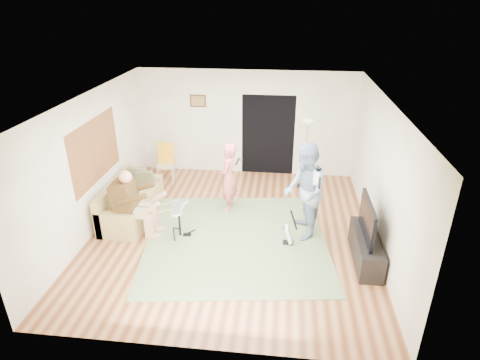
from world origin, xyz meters
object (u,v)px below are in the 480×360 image
guitar_spare (289,234)px  drum_kit (179,223)px  tv_cabinet (366,248)px  torchiere_lamp (306,142)px  sofa (128,205)px  guitarist (304,192)px  dining_chair (167,168)px  television (367,219)px  singer (228,177)px

guitar_spare → drum_kit: bearing=178.8°
guitar_spare → tv_cabinet: (1.36, -0.37, 0.04)m
guitar_spare → torchiere_lamp: 2.76m
sofa → guitar_spare: size_ratio=2.68×
tv_cabinet → guitarist: bearing=146.7°
drum_kit → dining_chair: dining_chair is taller
sofa → television: 4.89m
guitar_spare → tv_cabinet: bearing=-15.3°
dining_chair → guitar_spare: bearing=-47.6°
torchiere_lamp → television: torchiere_lamp is taller
sofa → guitar_spare: 3.50m
drum_kit → guitar_spare: (2.14, -0.05, -0.09)m
torchiere_lamp → singer: bearing=-141.7°
dining_chair → television: television is taller
singer → guitar_spare: singer is taller
sofa → torchiere_lamp: torchiere_lamp is taller
singer → torchiere_lamp: bearing=133.9°
guitarist → television: guitarist is taller
dining_chair → singer: bearing=-44.4°
television → torchiere_lamp: bearing=108.1°
sofa → guitar_spare: bearing=-11.5°
singer → guitarist: guitarist is taller
guitar_spare → torchiere_lamp: (0.35, 2.56, 0.96)m
drum_kit → singer: (0.81, 1.19, 0.47)m
drum_kit → sofa: bearing=153.2°
singer → television: bearing=64.4°
torchiere_lamp → tv_cabinet: size_ratio=1.22×
dining_chair → drum_kit: bearing=-77.4°
guitarist → dining_chair: 4.02m
sofa → guitarist: guitarist is taller
singer → tv_cabinet: size_ratio=1.10×
sofa → guitarist: size_ratio=1.03×
drum_kit → dining_chair: size_ratio=0.69×
drum_kit → television: television is taller
guitarist → guitar_spare: guitarist is taller
sofa → drum_kit: size_ratio=2.90×
guitar_spare → tv_cabinet: guitar_spare is taller
guitarist → torchiere_lamp: (0.10, 2.21, 0.22)m
dining_chair → guitarist: bearing=-41.4°
torchiere_lamp → tv_cabinet: 3.24m
sofa → singer: (2.09, 0.54, 0.51)m
tv_cabinet → torchiere_lamp: bearing=109.0°
drum_kit → guitar_spare: bearing=-1.2°
singer → dining_chair: 2.21m
drum_kit → tv_cabinet: 3.53m
guitar_spare → torchiere_lamp: size_ratio=0.43×
singer → guitar_spare: size_ratio=2.10×
sofa → torchiere_lamp: bearing=26.3°
dining_chair → sofa: bearing=-109.1°
tv_cabinet → television: bearing=180.0°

